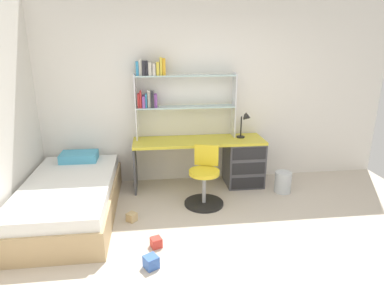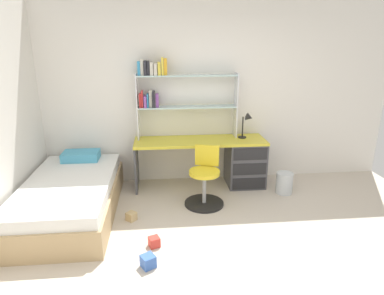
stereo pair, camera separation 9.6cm
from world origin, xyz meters
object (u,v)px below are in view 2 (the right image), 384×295
swivel_chair (205,183)px  toy_block_blue_2 (148,261)px  bed_platform (70,197)px  desk_lamp (248,121)px  toy_block_natural_0 (131,216)px  desk (233,159)px  bookshelf_hutch (171,90)px  toy_block_red_1 (154,242)px  waste_bin (284,183)px

swivel_chair → toy_block_blue_2: 1.46m
swivel_chair → bed_platform: (-1.70, -0.11, -0.07)m
desk_lamp → toy_block_natural_0: bearing=-149.8°
desk_lamp → toy_block_natural_0: desk_lamp is taller
bed_platform → toy_block_natural_0: 0.81m
desk → desk_lamp: 0.60m
bookshelf_hutch → toy_block_red_1: bearing=-98.9°
desk_lamp → toy_block_red_1: 2.24m
bed_platform → toy_block_blue_2: 1.52m
swivel_chair → waste_bin: size_ratio=2.55×
bookshelf_hutch → swivel_chair: 1.40m
desk_lamp → swivel_chair: (-0.70, -0.61, -0.67)m
waste_bin → toy_block_blue_2: (-1.89, -1.47, -0.09)m
desk_lamp → toy_block_red_1: bearing=-131.7°
swivel_chair → bed_platform: swivel_chair is taller
desk_lamp → bookshelf_hutch: bearing=172.7°
waste_bin → swivel_chair: bearing=-169.6°
desk_lamp → toy_block_red_1: (-1.36, -1.53, -0.92)m
desk → toy_block_red_1: 1.94m
toy_block_natural_0 → desk_lamp: bearing=30.2°
desk → swivel_chair: size_ratio=2.46×
desk → toy_block_blue_2: 2.24m
desk_lamp → swivel_chair: bearing=-139.2°
bookshelf_hutch → toy_block_red_1: (-0.26, -1.67, -1.36)m
toy_block_blue_2 → bed_platform: bearing=130.7°
desk_lamp → toy_block_red_1: size_ratio=3.63×
desk_lamp → toy_block_red_1: desk_lamp is taller
bookshelf_hutch → desk_lamp: bookshelf_hutch is taller
bookshelf_hutch → bed_platform: bearing=-146.5°
toy_block_natural_0 → bed_platform: bearing=162.4°
bookshelf_hutch → toy_block_blue_2: 2.44m
desk → toy_block_blue_2: size_ratio=15.45×
toy_block_natural_0 → toy_block_blue_2: 0.93m
toy_block_natural_0 → toy_block_blue_2: toy_block_blue_2 is taller
bookshelf_hutch → desk: bearing=-10.0°
bookshelf_hutch → toy_block_blue_2: bearing=-98.9°
desk → toy_block_blue_2: bearing=-123.5°
bookshelf_hutch → toy_block_blue_2: size_ratio=11.80×
desk_lamp → waste_bin: 1.02m
bed_platform → toy_block_natural_0: (0.76, -0.24, -0.18)m
bookshelf_hutch → desk_lamp: size_ratio=3.78×
bed_platform → toy_block_natural_0: bed_platform is taller
bookshelf_hutch → waste_bin: 2.09m
swivel_chair → toy_block_red_1: size_ratio=7.30×
desk_lamp → toy_block_blue_2: size_ratio=3.12×
desk → waste_bin: 0.80m
bed_platform → toy_block_red_1: (1.04, -0.81, -0.18)m
desk_lamp → bed_platform: size_ratio=0.19×
swivel_chair → bed_platform: bearing=-176.2°
desk → toy_block_blue_2: (-1.22, -1.84, -0.34)m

